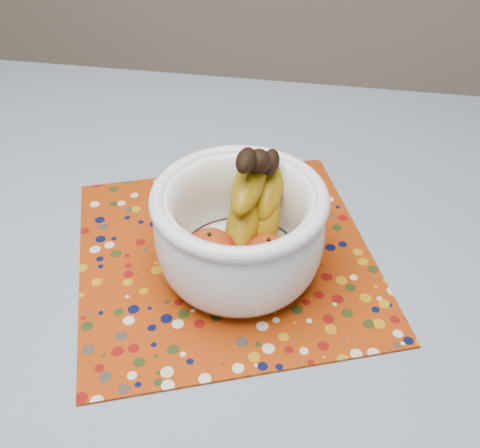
# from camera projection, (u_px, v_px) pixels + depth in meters

# --- Properties ---
(table) EXTENTS (1.20, 1.20, 0.75)m
(table) POSITION_uv_depth(u_px,v_px,m) (143.00, 342.00, 0.80)
(table) COLOR brown
(table) RESTS_ON ground
(tablecloth) EXTENTS (1.32, 1.32, 0.01)m
(tablecloth) POSITION_uv_depth(u_px,v_px,m) (136.00, 303.00, 0.74)
(tablecloth) COLOR slate
(tablecloth) RESTS_ON table
(placemat) EXTENTS (0.53, 0.53, 0.00)m
(placemat) POSITION_uv_depth(u_px,v_px,m) (226.00, 255.00, 0.80)
(placemat) COLOR #902F07
(placemat) RESTS_ON tablecloth
(fruit_bowl) EXTENTS (0.22, 0.24, 0.19)m
(fruit_bowl) POSITION_uv_depth(u_px,v_px,m) (244.00, 224.00, 0.73)
(fruit_bowl) COLOR white
(fruit_bowl) RESTS_ON placemat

